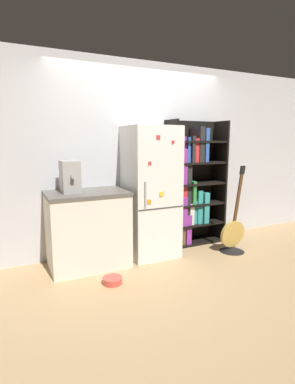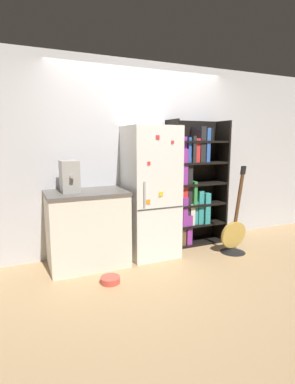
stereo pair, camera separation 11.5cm
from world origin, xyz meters
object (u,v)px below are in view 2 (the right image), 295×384
object	(u,v)px
refrigerator	(151,192)
espresso_machine	(69,176)
bookshelf	(190,187)
guitar	(233,240)
pet_bowl	(110,279)

from	to	relation	value
refrigerator	espresso_machine	distance (m)	1.08
bookshelf	espresso_machine	distance (m)	1.78
guitar	pet_bowl	distance (m)	1.85
refrigerator	espresso_machine	bearing A→B (deg)	179.56
espresso_machine	guitar	world-z (taller)	espresso_machine
bookshelf	guitar	world-z (taller)	bookshelf
refrigerator	guitar	size ratio (longest dim) A/B	1.42
guitar	pet_bowl	xyz separation A→B (m)	(-1.83, -0.19, -0.13)
guitar	espresso_machine	bearing A→B (deg)	168.58
bookshelf	pet_bowl	world-z (taller)	bookshelf
refrigerator	bookshelf	distance (m)	0.72
bookshelf	espresso_machine	world-z (taller)	bookshelf
bookshelf	pet_bowl	bearing A→B (deg)	-152.33
espresso_machine	pet_bowl	bearing A→B (deg)	-64.96
bookshelf	guitar	distance (m)	0.97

